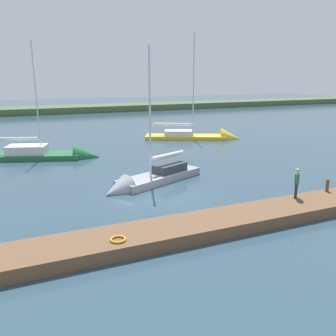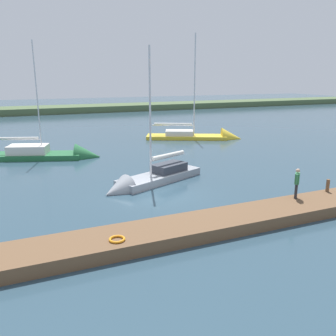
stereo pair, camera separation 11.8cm
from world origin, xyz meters
name	(u,v)px [view 1 (the left image)]	position (x,y,z in m)	size (l,w,h in m)	color
ground_plane	(161,196)	(0.00, 0.00, 0.00)	(200.00, 200.00, 0.00)	#2D4756
far_shoreline	(56,113)	(0.00, -53.86, 0.00)	(180.00, 8.00, 2.40)	#4C603D
dock_pier	(206,225)	(0.00, 5.37, 0.29)	(23.54, 2.32, 0.57)	brown
mooring_post_near	(327,185)	(-8.24, 4.56, 0.92)	(0.19, 0.19, 0.71)	brown
life_ring_buoy	(118,239)	(4.25, 5.83, 0.62)	(0.66, 0.66, 0.10)	orange
sailboat_behind_pier	(148,181)	(-0.07, -2.46, 0.21)	(7.78, 4.65, 9.53)	gray
sailboat_far_left	(54,156)	(4.76, -12.77, 0.19)	(9.60, 5.23, 10.79)	#236638
sailboat_mid_channel	(203,138)	(-11.81, -16.30, 0.13)	(10.71, 6.84, 12.56)	gold
person_on_dock	(297,181)	(-5.82, 4.70, 1.49)	(0.48, 0.46, 1.62)	#28282D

